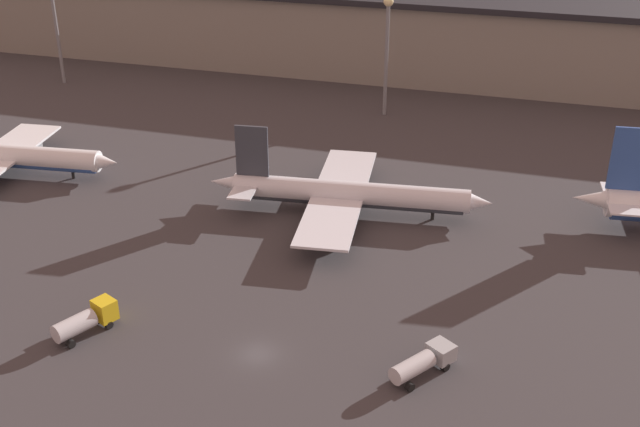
{
  "coord_description": "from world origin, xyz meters",
  "views": [
    {
      "loc": [
        25.81,
        -64.06,
        51.67
      ],
      "look_at": [
        0.35,
        22.09,
        6.0
      ],
      "focal_mm": 45.0,
      "sensor_mm": 36.0,
      "label": 1
    }
  ],
  "objects_px": {
    "service_vehicle_2": "(423,362)",
    "airplane_0": "(5,156)",
    "service_vehicle_4": "(86,320)",
    "airplane_1": "(346,194)"
  },
  "relations": [
    {
      "from": "service_vehicle_2",
      "to": "service_vehicle_4",
      "type": "xyz_separation_m",
      "value": [
        -36.52,
        -3.36,
        0.18
      ]
    },
    {
      "from": "airplane_1",
      "to": "service_vehicle_2",
      "type": "relative_size",
      "value": 5.26
    },
    {
      "from": "service_vehicle_4",
      "to": "service_vehicle_2",
      "type": "bearing_deg",
      "value": -59.26
    },
    {
      "from": "airplane_0",
      "to": "service_vehicle_4",
      "type": "relative_size",
      "value": 4.93
    },
    {
      "from": "airplane_1",
      "to": "service_vehicle_2",
      "type": "height_order",
      "value": "airplane_1"
    },
    {
      "from": "airplane_0",
      "to": "service_vehicle_2",
      "type": "distance_m",
      "value": 78.13
    },
    {
      "from": "service_vehicle_4",
      "to": "airplane_0",
      "type": "bearing_deg",
      "value": 70.8
    },
    {
      "from": "airplane_0",
      "to": "service_vehicle_2",
      "type": "xyz_separation_m",
      "value": [
        71.57,
        -31.31,
        -1.42
      ]
    },
    {
      "from": "airplane_0",
      "to": "airplane_1",
      "type": "bearing_deg",
      "value": -4.76
    },
    {
      "from": "service_vehicle_2",
      "to": "airplane_0",
      "type": "bearing_deg",
      "value": 100.63
    }
  ]
}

